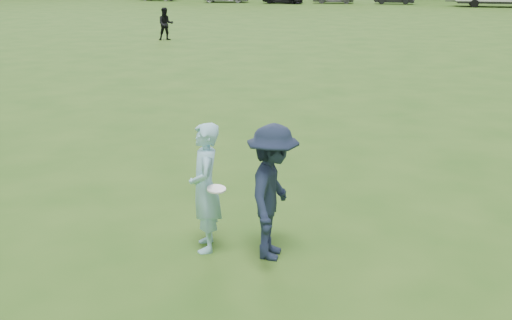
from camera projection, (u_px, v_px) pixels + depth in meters
The scene contains 5 objects.
ground at pixel (252, 246), 8.94m from camera, with size 200.00×200.00×0.00m, color #2B5718.
thrower at pixel (205, 188), 8.60m from camera, with size 0.70×0.46×1.91m, color #97D3EA.
defender at pixel (273, 192), 8.35m from camera, with size 1.26×0.73×1.95m, color #192237.
player_far_a at pixel (166, 24), 33.49m from camera, with size 0.87×0.68×1.79m, color black.
disc_in_play at pixel (216, 189), 8.36m from camera, with size 0.28×0.28×0.07m.
Camera 1 is at (2.09, -7.83, 3.99)m, focal length 42.00 mm.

